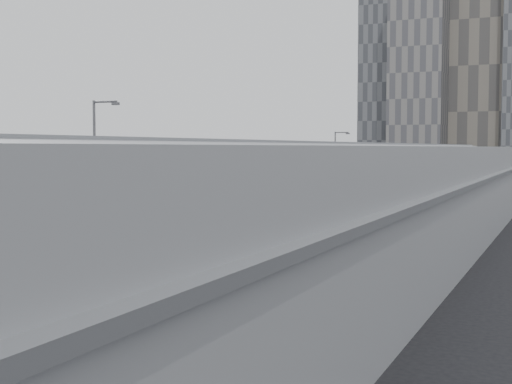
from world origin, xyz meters
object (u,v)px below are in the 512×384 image
Objects in this scene: bus_5 at (358,192)px; shipping_container at (381,180)px; bus_8 at (423,179)px; suv at (404,180)px; bus_2 at (169,236)px; bus_7 at (412,181)px; bus_3 at (254,215)px; bus_4 at (327,200)px; bus_6 at (387,186)px; street_lamp_near at (97,165)px; street_lamp_far at (336,160)px.

shipping_container is at bearing 105.20° from bus_5.
suv is (-4.95, 8.35, -0.68)m from bus_8.
suv is (-5.48, 89.95, -0.65)m from bus_2.
bus_5 is 27.61m from bus_7.
bus_8 is 2.03× the size of shipping_container.
bus_3 is at bearing -94.25° from bus_8.
bus_4 is 1.01× the size of bus_6.
bus_6 is 1.00× the size of bus_7.
bus_4 is at bearing 74.55° from street_lamp_near.
street_lamp_far reaches higher than bus_7.
bus_2 is at bearing -89.85° from bus_3.
bus_4 is 25.97m from street_lamp_far.
shipping_container is (-7.01, 9.39, -0.46)m from bus_7.
bus_8 reaches higher than suv.
street_lamp_far reaches higher than bus_8.
suv is (-5.84, 61.19, -0.84)m from bus_4.
bus_6 is at bearing 90.92° from bus_2.
bus_8 is at bearing 90.91° from bus_2.
street_lamp_near reaches higher than suv.
bus_7 is 11.02m from bus_8.
bus_2 is 42.99m from bus_5.
street_lamp_far reaches higher than bus_3.
bus_2 is 80.29m from shipping_container.
bus_5 is at bearing 88.21° from bus_4.
bus_2 is 1.97× the size of suv.
bus_7 is at bearing 69.17° from street_lamp_far.
bus_8 reaches higher than shipping_container.
bus_8 is 1.45× the size of street_lamp_far.
street_lamp_far is at bearing -111.28° from bus_7.
bus_7 is (-0.06, 70.59, 0.19)m from bus_2.
bus_3 reaches higher than bus_2.
bus_5 is 1.37× the size of street_lamp_near.
bus_5 is 12.86m from bus_6.
bus_7 reaches higher than bus_6.
bus_7 is at bearing -64.48° from shipping_container.
bus_5 is 2.13× the size of shipping_container.
bus_2 reaches higher than suv.
bus_6 is at bearing -70.08° from suv.
bus_5 is at bearing -72.73° from suv.
shipping_container is (-0.16, 77.52, -4.36)m from street_lamp_near.
street_lamp_near is (-6.39, -79.14, 4.06)m from bus_8.
bus_7 is 2.21× the size of suv.
bus_5 is at bearing 90.96° from bus_3.
bus_8 is 28.88m from street_lamp_far.
street_lamp_far is (-6.17, -2.27, 3.38)m from bus_6.
bus_3 is at bearing -97.30° from bus_4.
bus_2 is at bearing -75.11° from suv.
bus_6 is 1.42× the size of street_lamp_near.
bus_2 is 28.76m from bus_4.
suv is (1.43, 87.49, -4.74)m from street_lamp_near.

